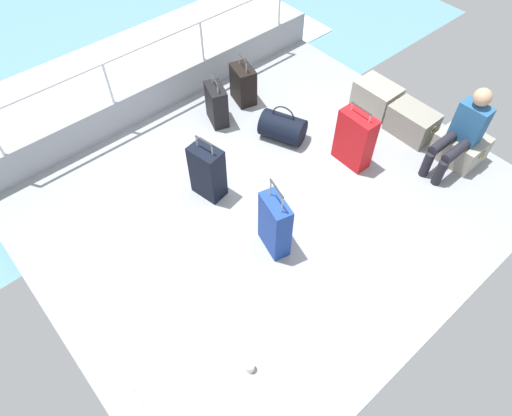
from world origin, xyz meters
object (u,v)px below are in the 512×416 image
object	(u,v)px
cargo_crate_0	(377,97)
cargo_crate_1	(412,122)
suitcase_0	(275,225)
suitcase_3	(243,84)
cargo_crate_2	(460,147)
duffel_bag	(283,127)
suitcase_4	(217,105)
passenger_seated	(463,131)
suitcase_2	(355,139)
suitcase_1	(208,172)
paper_cup	(250,367)

from	to	relation	value
cargo_crate_0	cargo_crate_1	world-z (taller)	cargo_crate_1
suitcase_0	suitcase_3	xyz separation A→B (m)	(-2.07, 1.31, -0.09)
cargo_crate_2	duffel_bag	distance (m)	2.18
cargo_crate_2	duffel_bag	xyz separation A→B (m)	(-1.67, -1.40, 0.00)
cargo_crate_2	suitcase_3	size ratio (longest dim) A/B	0.84
suitcase_3	suitcase_4	xyz separation A→B (m)	(0.11, -0.54, 0.01)
cargo_crate_1	passenger_seated	xyz separation A→B (m)	(0.66, -0.08, 0.35)
cargo_crate_1	suitcase_2	bearing A→B (deg)	-99.84
suitcase_3	duffel_bag	world-z (taller)	suitcase_3
passenger_seated	suitcase_3	size ratio (longest dim) A/B	1.54
cargo_crate_1	duffel_bag	world-z (taller)	duffel_bag
passenger_seated	suitcase_1	distance (m)	2.94
passenger_seated	suitcase_1	bearing A→B (deg)	-121.96
suitcase_2	duffel_bag	xyz separation A→B (m)	(-0.85, -0.36, -0.18)
cargo_crate_1	suitcase_1	bearing A→B (deg)	-109.20
duffel_bag	paper_cup	size ratio (longest dim) A/B	6.44
paper_cup	passenger_seated	bearing A→B (deg)	95.49
cargo_crate_2	paper_cup	xyz separation A→B (m)	(0.33, -3.65, -0.12)
suitcase_0	suitcase_3	bearing A→B (deg)	147.63
paper_cup	duffel_bag	bearing A→B (deg)	131.69
cargo_crate_2	duffel_bag	bearing A→B (deg)	-140.16
cargo_crate_1	suitcase_0	xyz separation A→B (m)	(0.14, -2.51, 0.17)
cargo_crate_2	suitcase_1	bearing A→B (deg)	-120.23
cargo_crate_2	suitcase_0	distance (m)	2.65
suitcase_2	suitcase_4	bearing A→B (deg)	-154.80
suitcase_3	paper_cup	bearing A→B (deg)	-39.04
cargo_crate_1	passenger_seated	size ratio (longest dim) A/B	0.59
cargo_crate_0	paper_cup	bearing A→B (deg)	-65.88
suitcase_1	passenger_seated	bearing A→B (deg)	58.04
cargo_crate_2	suitcase_3	bearing A→B (deg)	-153.64
cargo_crate_0	suitcase_1	xyz separation A→B (m)	(-0.26, -2.64, 0.15)
cargo_crate_2	paper_cup	world-z (taller)	cargo_crate_2
suitcase_1	suitcase_4	world-z (taller)	suitcase_1
suitcase_2	suitcase_3	distance (m)	1.79
cargo_crate_0	cargo_crate_2	size ratio (longest dim) A/B	1.05
cargo_crate_1	suitcase_0	bearing A→B (deg)	-86.74
cargo_crate_0	suitcase_0	world-z (taller)	suitcase_0
suitcase_1	suitcase_3	world-z (taller)	suitcase_1
cargo_crate_1	suitcase_0	world-z (taller)	suitcase_0
cargo_crate_1	duffel_bag	xyz separation A→B (m)	(-1.02, -1.31, -0.01)
suitcase_3	duffel_bag	bearing A→B (deg)	-7.16
cargo_crate_0	passenger_seated	xyz separation A→B (m)	(1.29, -0.15, 0.36)
passenger_seated	suitcase_4	distance (m)	2.99
suitcase_3	duffel_bag	xyz separation A→B (m)	(0.91, -0.11, -0.08)
paper_cup	suitcase_4	bearing A→B (deg)	146.94
suitcase_1	cargo_crate_1	bearing A→B (deg)	70.80
suitcase_2	suitcase_4	distance (m)	1.83
passenger_seated	suitcase_4	size ratio (longest dim) A/B	1.59
suitcase_4	duffel_bag	xyz separation A→B (m)	(0.80, 0.42, -0.09)
passenger_seated	suitcase_2	world-z (taller)	passenger_seated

